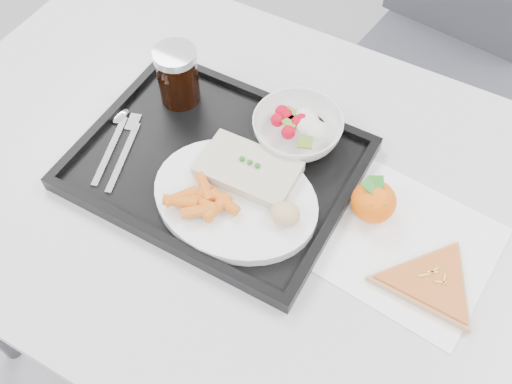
% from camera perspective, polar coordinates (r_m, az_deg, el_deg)
% --- Properties ---
extents(table, '(1.20, 0.80, 0.75)m').
position_cam_1_polar(table, '(1.00, -1.12, -1.08)').
color(table, '#B0B0B3').
rests_on(table, ground).
extents(chair, '(0.47, 0.47, 0.93)m').
position_cam_1_polar(chair, '(1.60, 18.38, 14.55)').
color(chair, '#37393F').
rests_on(chair, ground).
extents(tray, '(0.45, 0.35, 0.03)m').
position_cam_1_polar(tray, '(0.96, -3.94, 2.72)').
color(tray, black).
rests_on(tray, table).
extents(dinner_plate, '(0.27, 0.27, 0.02)m').
position_cam_1_polar(dinner_plate, '(0.90, -2.07, -0.66)').
color(dinner_plate, white).
rests_on(dinner_plate, tray).
extents(fish_fillet, '(0.16, 0.10, 0.03)m').
position_cam_1_polar(fish_fillet, '(0.91, -0.77, 2.29)').
color(fish_fillet, beige).
rests_on(fish_fillet, dinner_plate).
extents(bread_roll, '(0.05, 0.05, 0.03)m').
position_cam_1_polar(bread_roll, '(0.86, 2.94, -2.17)').
color(bread_roll, '#DDC287').
rests_on(bread_roll, dinner_plate).
extents(salad_bowl, '(0.15, 0.15, 0.05)m').
position_cam_1_polar(salad_bowl, '(0.97, 4.16, 6.28)').
color(salad_bowl, white).
rests_on(salad_bowl, tray).
extents(cola_glass, '(0.07, 0.07, 0.11)m').
position_cam_1_polar(cola_glass, '(1.02, -7.85, 11.52)').
color(cola_glass, black).
rests_on(cola_glass, tray).
extents(cutlery, '(0.11, 0.17, 0.01)m').
position_cam_1_polar(cutlery, '(1.01, -13.48, 5.28)').
color(cutlery, silver).
rests_on(cutlery, tray).
extents(napkin, '(0.27, 0.26, 0.00)m').
position_cam_1_polar(napkin, '(0.91, 14.81, -5.25)').
color(napkin, white).
rests_on(napkin, table).
extents(tangerine, '(0.07, 0.07, 0.07)m').
position_cam_1_polar(tangerine, '(0.90, 11.69, -0.94)').
color(tangerine, '#FF6A00').
rests_on(tangerine, napkin).
extents(pizza_slice, '(0.25, 0.25, 0.02)m').
position_cam_1_polar(pizza_slice, '(0.88, 17.10, -8.67)').
color(pizza_slice, tan).
rests_on(pizza_slice, napkin).
extents(carrot_pile, '(0.11, 0.09, 0.02)m').
position_cam_1_polar(carrot_pile, '(0.87, -5.58, -0.86)').
color(carrot_pile, orange).
rests_on(carrot_pile, dinner_plate).
extents(salad_contents, '(0.10, 0.09, 0.03)m').
position_cam_1_polar(salad_contents, '(0.96, 4.69, 6.84)').
color(salad_contents, '#B70318').
rests_on(salad_contents, salad_bowl).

